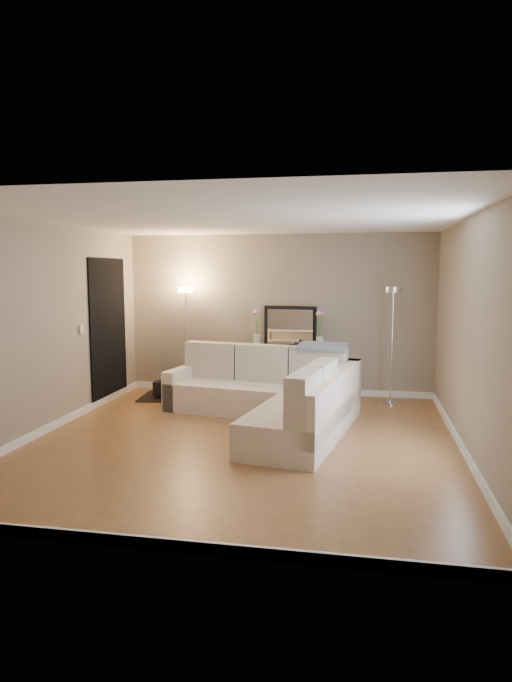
% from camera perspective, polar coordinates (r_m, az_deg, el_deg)
% --- Properties ---
extents(floor, '(5.00, 5.50, 0.01)m').
position_cam_1_polar(floor, '(6.88, -1.26, -9.99)').
color(floor, '#946035').
rests_on(floor, ground).
extents(ceiling, '(5.00, 5.50, 0.01)m').
position_cam_1_polar(ceiling, '(6.60, -1.32, 12.22)').
color(ceiling, white).
rests_on(ceiling, ground).
extents(wall_back, '(5.00, 0.02, 2.60)m').
position_cam_1_polar(wall_back, '(9.32, 2.24, 2.67)').
color(wall_back, gray).
rests_on(wall_back, ground).
extents(wall_front, '(5.00, 0.02, 2.60)m').
position_cam_1_polar(wall_front, '(3.98, -9.57, -3.31)').
color(wall_front, gray).
rests_on(wall_front, ground).
extents(wall_left, '(0.02, 5.50, 2.60)m').
position_cam_1_polar(wall_left, '(7.54, -20.29, 1.21)').
color(wall_left, gray).
rests_on(wall_left, ground).
extents(wall_right, '(0.02, 5.50, 2.60)m').
position_cam_1_polar(wall_right, '(6.57, 20.66, 0.39)').
color(wall_right, gray).
rests_on(wall_right, ground).
extents(baseboard_back, '(5.00, 0.03, 0.10)m').
position_cam_1_polar(baseboard_back, '(9.47, 2.18, -4.90)').
color(baseboard_back, white).
rests_on(baseboard_back, ground).
extents(baseboard_front, '(5.00, 0.03, 0.10)m').
position_cam_1_polar(baseboard_front, '(4.40, -9.10, -19.48)').
color(baseboard_front, white).
rests_on(baseboard_front, ground).
extents(baseboard_left, '(0.03, 5.50, 0.10)m').
position_cam_1_polar(baseboard_left, '(7.75, -19.73, -8.03)').
color(baseboard_left, white).
rests_on(baseboard_left, ground).
extents(baseboard_right, '(0.03, 5.50, 0.10)m').
position_cam_1_polar(baseboard_right, '(6.82, 19.98, -10.10)').
color(baseboard_right, white).
rests_on(baseboard_right, ground).
extents(doorway, '(0.02, 1.20, 2.20)m').
position_cam_1_polar(doorway, '(9.04, -14.54, 1.04)').
color(doorway, black).
rests_on(doorway, ground).
extents(switch_plate, '(0.02, 0.08, 0.12)m').
position_cam_1_polar(switch_plate, '(8.27, -17.06, 1.12)').
color(switch_plate, white).
rests_on(switch_plate, ground).
extents(sectional_sofa, '(2.80, 2.98, 0.94)m').
position_cam_1_polar(sectional_sofa, '(7.62, 1.95, -5.53)').
color(sectional_sofa, beige).
rests_on(sectional_sofa, floor).
extents(throw_blanket, '(0.72, 0.47, 0.09)m').
position_cam_1_polar(throw_blanket, '(8.01, 6.70, -0.52)').
color(throw_blanket, slate).
rests_on(throw_blanket, sectional_sofa).
extents(console_table, '(1.24, 0.45, 0.75)m').
position_cam_1_polar(console_table, '(9.15, 2.77, -2.96)').
color(console_table, black).
rests_on(console_table, floor).
extents(leaning_mirror, '(0.86, 0.12, 0.67)m').
position_cam_1_polar(leaning_mirror, '(9.19, 3.44, 1.43)').
color(leaning_mirror, black).
rests_on(leaning_mirror, console_table).
extents(table_decor, '(0.51, 0.14, 0.12)m').
position_cam_1_polar(table_decor, '(9.04, 3.14, -0.66)').
color(table_decor, orange).
rests_on(table_decor, console_table).
extents(flower_vase_left, '(0.14, 0.12, 0.64)m').
position_cam_1_polar(flower_vase_left, '(9.18, 0.10, 0.97)').
color(flower_vase_left, silver).
rests_on(flower_vase_left, console_table).
extents(flower_vase_right, '(0.14, 0.12, 0.64)m').
position_cam_1_polar(flower_vase_right, '(8.94, 6.41, 0.77)').
color(flower_vase_right, silver).
rests_on(flower_vase_right, console_table).
extents(floor_lamp_lit, '(0.27, 0.27, 1.74)m').
position_cam_1_polar(floor_lamp_lit, '(9.36, -6.99, 2.19)').
color(floor_lamp_lit, silver).
rests_on(floor_lamp_lit, floor).
extents(floor_lamp_unlit, '(0.29, 0.29, 1.77)m').
position_cam_1_polar(floor_lamp_unlit, '(8.72, 13.52, 1.88)').
color(floor_lamp_unlit, silver).
rests_on(floor_lamp_unlit, floor).
extents(charcoal_rug, '(1.21, 0.96, 0.02)m').
position_cam_1_polar(charcoal_rug, '(9.24, -7.88, -5.54)').
color(charcoal_rug, black).
rests_on(charcoal_rug, floor).
extents(black_bag, '(0.34, 0.26, 0.21)m').
position_cam_1_polar(black_bag, '(9.16, -9.15, -4.63)').
color(black_bag, black).
rests_on(black_bag, charcoal_rug).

